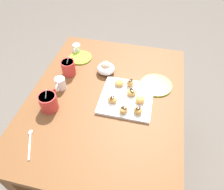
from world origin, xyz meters
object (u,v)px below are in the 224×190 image
Objects in this scene: chocolate_sauce_pitcher at (77,48)px; beignet_1 at (132,92)px; beignet_0 at (124,110)px; saucer_lime_left at (156,85)px; dining_table at (106,110)px; saucer_lime_right at (81,58)px; coffee_mug_red_left at (49,101)px; pastry_plate_square at (126,98)px; beignet_6 at (130,83)px; beignet_2 at (140,100)px; beignet_4 at (112,100)px; beignet_5 at (119,83)px; ice_cream_bowl at (106,68)px; cream_pitcher_white at (60,83)px; beignet_3 at (138,111)px; coffee_mug_red_right at (69,67)px.

beignet_1 is (-0.34, -0.45, 0.00)m from chocolate_sauce_pitcher.
saucer_lime_left is at bearing -30.76° from beignet_0.
saucer_lime_right is (0.31, 0.26, 0.12)m from dining_table.
coffee_mug_red_left is 2.63× the size of beignet_1.
pastry_plate_square is 6.26× the size of beignet_6.
pastry_plate_square reaches higher than saucer_lime_left.
chocolate_sauce_pitcher is 0.63m from beignet_2.
saucer_lime_left is (0.16, -0.27, 0.12)m from dining_table.
beignet_4 is 1.01× the size of beignet_5.
ice_cream_bowl is 0.20m from beignet_6.
cream_pitcher_white is at bearing 0.03° from coffee_mug_red_left.
beignet_3 is at bearing -101.63° from cream_pitcher_white.
coffee_mug_red_left is 0.45m from beignet_1.
beignet_4 is 0.14m from beignet_5.
ice_cream_bowl reaches higher than beignet_3.
dining_table is at bearing 120.12° from saucer_lime_left.
saucer_lime_right is 2.98× the size of beignet_3.
cream_pitcher_white is 0.41m from beignet_6.
beignet_5 is at bearing -54.22° from coffee_mug_red_left.
beignet_1 and beignet_4 have the same top height.
beignet_4 is (0.05, 0.15, -0.00)m from beignet_3.
beignet_2 is at bearing -0.61° from beignet_3.
saucer_lime_left is (0.30, -0.54, -0.05)m from coffee_mug_red_left.
coffee_mug_red_left reaches higher than beignet_1.
pastry_plate_square is 0.09m from beignet_4.
dining_table is at bearing -141.13° from chocolate_sauce_pitcher.
ice_cream_bowl is 2.08× the size of beignet_5.
beignet_0 is (0.05, -0.39, -0.02)m from coffee_mug_red_left.
ice_cream_bowl is (0.06, -0.22, -0.01)m from coffee_mug_red_right.
beignet_2 reaches higher than dining_table.
dining_table is 0.21m from beignet_1.
chocolate_sauce_pitcher reaches higher than beignet_5.
ice_cream_bowl is 0.31m from chocolate_sauce_pitcher.
chocolate_sauce_pitcher reaches higher than beignet_3.
coffee_mug_red_right is 3.04× the size of beignet_6.
cream_pitcher_white is 1.94× the size of beignet_5.
beignet_2 is (-0.15, -0.47, -0.02)m from coffee_mug_red_right.
beignet_6 is at bearing -122.66° from chocolate_sauce_pitcher.
coffee_mug_red_left is 0.41m from ice_cream_bowl.
beignet_1 is at bearing -125.81° from beignet_5.
beignet_1 is (-0.27, -0.40, 0.03)m from saucer_lime_right.
coffee_mug_red_right is at bearing 90.93° from saucer_lime_left.
coffee_mug_red_left is 2.72× the size of beignet_0.
coffee_mug_red_left reaches higher than ice_cream_bowl.
chocolate_sauce_pitcher is at bearing 52.11° from beignet_5.
beignet_5 is (-0.28, -0.36, 0.00)m from chocolate_sauce_pitcher.
beignet_5 is at bearing 105.79° from saucer_lime_left.
beignet_1 reaches higher than pastry_plate_square.
saucer_lime_right is at bearing 61.60° from beignet_6.
beignet_5 is 1.17× the size of beignet_6.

